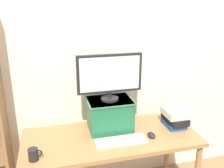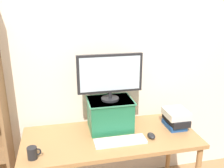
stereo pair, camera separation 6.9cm
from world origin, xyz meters
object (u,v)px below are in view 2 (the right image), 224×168
desk (111,143)px  riser_box (110,114)px  keyboard (120,141)px  coffee_mug (33,153)px  computer_monitor (110,75)px  computer_mouse (151,136)px  book_stack (176,118)px

desk → riser_box: size_ratio=3.75×
keyboard → coffee_mug: coffee_mug is taller
keyboard → computer_monitor: bearing=96.9°
computer_mouse → coffee_mug: 1.01m
riser_box → keyboard: bearing=-83.2°
desk → keyboard: keyboard is taller
computer_monitor → keyboard: 0.58m
computer_monitor → coffee_mug: 0.90m
computer_monitor → keyboard: (0.03, -0.26, -0.52)m
computer_mouse → keyboard: bearing=-176.2°
riser_box → book_stack: size_ratio=1.56×
desk → computer_monitor: size_ratio=2.66×
keyboard → coffee_mug: 0.72m
desk → coffee_mug: coffee_mug is taller
desk → computer_mouse: size_ratio=15.11×
book_stack → computer_mouse: bearing=-154.4°
riser_box → computer_mouse: riser_box is taller
computer_mouse → book_stack: book_stack is taller
riser_box → computer_mouse: 0.43m
book_stack → desk: bearing=-176.8°
riser_box → keyboard: riser_box is taller
book_stack → coffee_mug: 1.33m
keyboard → computer_mouse: computer_mouse is taller
keyboard → computer_mouse: (0.29, 0.02, 0.01)m
coffee_mug → book_stack: bearing=10.3°
coffee_mug → riser_box: bearing=26.5°
riser_box → book_stack: bearing=-9.4°
keyboard → book_stack: bearing=15.4°
desk → computer_monitor: 0.62m
riser_box → computer_monitor: computer_monitor is taller
keyboard → computer_mouse: size_ratio=4.31×
keyboard → coffee_mug: bearing=-174.0°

